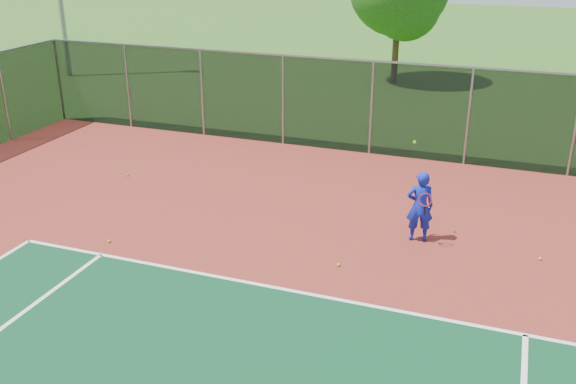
% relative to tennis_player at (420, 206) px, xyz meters
% --- Properties ---
extents(court_apron, '(30.00, 20.00, 0.02)m').
position_rel_tennis_player_xyz_m(court_apron, '(0.47, -4.20, -0.87)').
color(court_apron, maroon).
rests_on(court_apron, ground).
extents(fence_back, '(30.00, 0.06, 3.03)m').
position_rel_tennis_player_xyz_m(fence_back, '(0.47, 5.80, 0.69)').
color(fence_back, black).
rests_on(fence_back, court_apron).
extents(tennis_player, '(0.71, 0.69, 2.38)m').
position_rel_tennis_player_xyz_m(tennis_player, '(0.00, 0.00, 0.00)').
color(tennis_player, '#1220AA').
rests_on(tennis_player, court_apron).
extents(practice_ball_0, '(0.07, 0.07, 0.07)m').
position_rel_tennis_player_xyz_m(practice_ball_0, '(-6.72, -2.62, -0.82)').
color(practice_ball_0, '#ABC717').
rests_on(practice_ball_0, court_apron).
extents(practice_ball_2, '(0.07, 0.07, 0.07)m').
position_rel_tennis_player_xyz_m(practice_ball_2, '(2.72, -0.08, -0.82)').
color(practice_ball_2, '#ABC717').
rests_on(practice_ball_2, court_apron).
extents(practice_ball_4, '(0.07, 0.07, 0.07)m').
position_rel_tennis_player_xyz_m(practice_ball_4, '(-8.76, 1.28, -0.82)').
color(practice_ball_4, '#ABC717').
rests_on(practice_ball_4, court_apron).
extents(practice_ball_5, '(0.07, 0.07, 0.07)m').
position_rel_tennis_player_xyz_m(practice_ball_5, '(-1.39, -1.88, -0.82)').
color(practice_ball_5, '#ABC717').
rests_on(practice_ball_5, court_apron).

